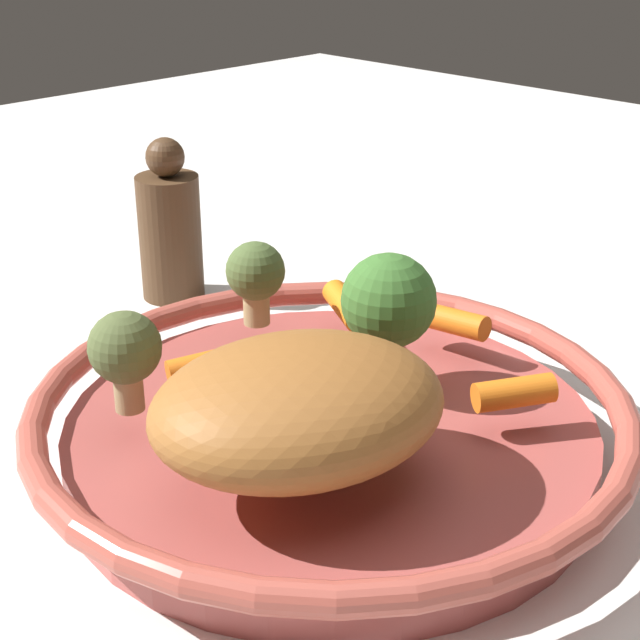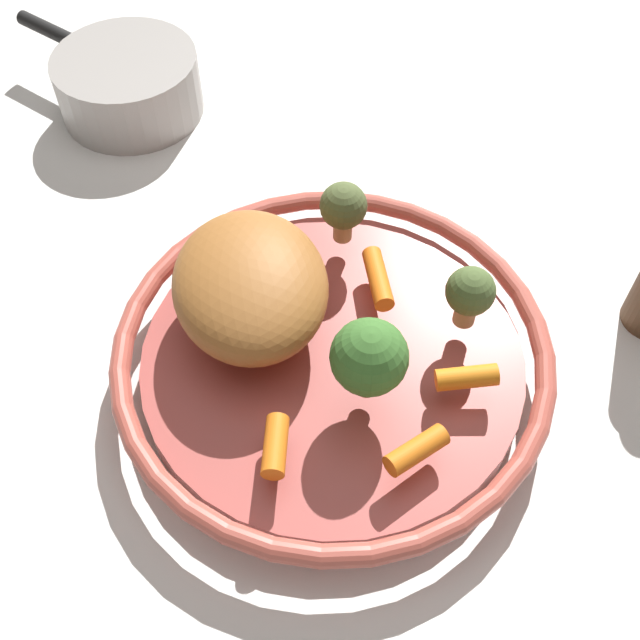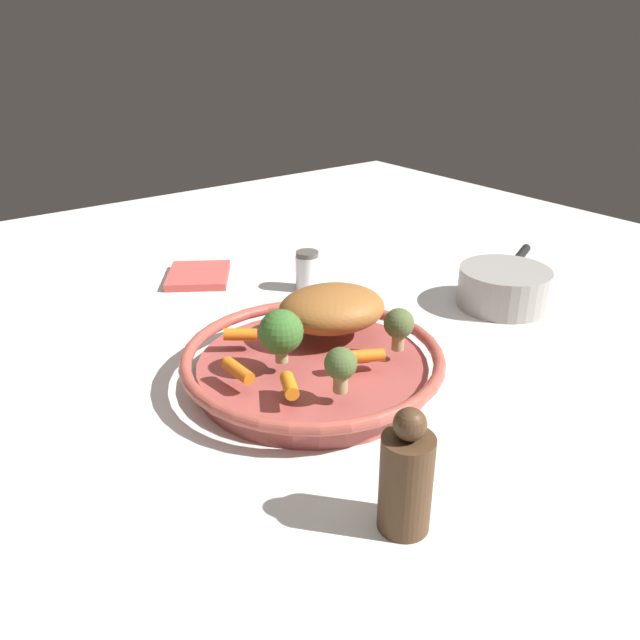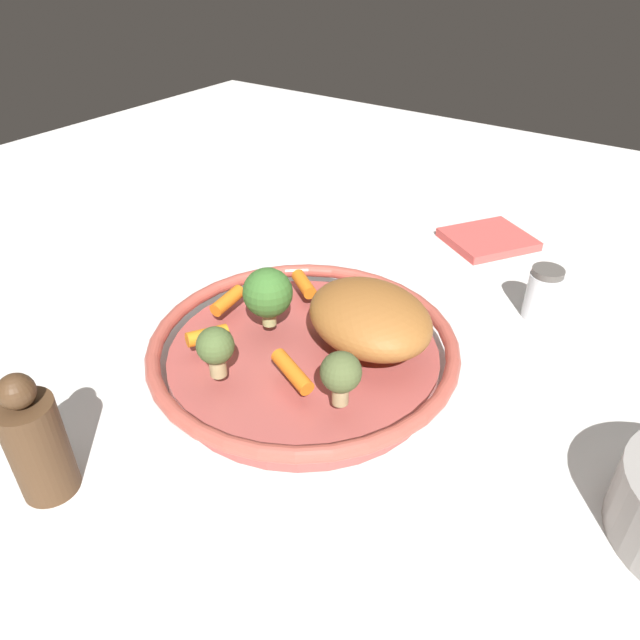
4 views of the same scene
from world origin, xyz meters
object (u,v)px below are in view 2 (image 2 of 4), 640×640
object	(u,v)px
serving_bowl	(332,359)
broccoli_floret_edge	(366,359)
saucepan	(128,84)
baby_carrot_right	(411,453)
baby_carrot_back	(275,446)
baby_carrot_center	(378,278)
roast_chicken_piece	(250,284)
broccoli_floret_large	(470,293)
broccoli_floret_small	(343,208)
baby_carrot_near_rim	(467,377)

from	to	relation	value
serving_bowl	broccoli_floret_edge	bearing A→B (deg)	-93.12
serving_bowl	saucepan	world-z (taller)	saucepan
baby_carrot_right	baby_carrot_back	bearing A→B (deg)	146.05
baby_carrot_back	broccoli_floret_edge	world-z (taller)	broccoli_floret_edge
baby_carrot_center	broccoli_floret_edge	size ratio (longest dim) A/B	0.85
baby_carrot_center	roast_chicken_piece	bearing A→B (deg)	163.06
broccoli_floret_large	saucepan	xyz separation A→B (m)	(-0.11, 0.45, -0.05)
broccoli_floret_small	broccoli_floret_large	bearing A→B (deg)	-74.09
baby_carrot_near_rim	baby_carrot_right	distance (m)	0.08
broccoli_floret_edge	broccoli_floret_large	size ratio (longest dim) A/B	1.25
baby_carrot_near_rim	broccoli_floret_edge	world-z (taller)	broccoli_floret_edge
baby_carrot_near_rim	baby_carrot_center	distance (m)	0.12
roast_chicken_piece	baby_carrot_back	distance (m)	0.13
serving_bowl	broccoli_floret_edge	world-z (taller)	broccoli_floret_edge
broccoli_floret_large	broccoli_floret_small	bearing A→B (deg)	105.91
baby_carrot_near_rim	baby_carrot_right	bearing A→B (deg)	-157.00
baby_carrot_center	broccoli_floret_large	xyz separation A→B (m)	(0.04, -0.07, 0.03)
baby_carrot_near_rim	roast_chicken_piece	bearing A→B (deg)	125.81
baby_carrot_near_rim	saucepan	bearing A→B (deg)	98.70
broccoli_floret_edge	baby_carrot_back	bearing A→B (deg)	-171.98
broccoli_floret_small	saucepan	xyz separation A→B (m)	(-0.08, 0.32, -0.05)
saucepan	serving_bowl	bearing A→B (deg)	-88.76
baby_carrot_center	baby_carrot_right	world-z (taller)	same
baby_carrot_right	baby_carrot_center	bearing A→B (deg)	65.08
baby_carrot_center	broccoli_floret_small	xyz separation A→B (m)	(0.00, 0.06, 0.03)
roast_chicken_piece	baby_carrot_near_rim	size ratio (longest dim) A/B	3.28
saucepan	broccoli_floret_edge	bearing A→B (deg)	-89.22
baby_carrot_near_rim	broccoli_floret_edge	xyz separation A→B (m)	(-0.07, 0.03, 0.03)
serving_bowl	broccoli_floret_large	size ratio (longest dim) A/B	6.22
baby_carrot_near_rim	serving_bowl	bearing A→B (deg)	128.79
roast_chicken_piece	broccoli_floret_edge	bearing A→B (deg)	-72.30
baby_carrot_center	broccoli_floret_small	bearing A→B (deg)	87.12
baby_carrot_right	broccoli_floret_large	size ratio (longest dim) A/B	0.85
roast_chicken_piece	broccoli_floret_large	world-z (taller)	roast_chicken_piece
serving_bowl	baby_carrot_near_rim	xyz separation A→B (m)	(0.07, -0.08, 0.03)
broccoli_floret_edge	serving_bowl	bearing A→B (deg)	86.88
baby_carrot_back	broccoli_floret_edge	distance (m)	0.09
serving_bowl	baby_carrot_center	distance (m)	0.08
serving_bowl	baby_carrot_near_rim	bearing A→B (deg)	-51.21
broccoli_floret_edge	broccoli_floret_large	distance (m)	0.11
baby_carrot_right	broccoli_floret_edge	world-z (taller)	broccoli_floret_edge
baby_carrot_right	broccoli_floret_small	bearing A→B (deg)	71.10
roast_chicken_piece	baby_carrot_near_rim	world-z (taller)	roast_chicken_piece
roast_chicken_piece	broccoli_floret_small	xyz separation A→B (m)	(0.10, 0.03, 0.01)
baby_carrot_right	saucepan	xyz separation A→B (m)	(-0.00, 0.53, -0.02)
roast_chicken_piece	broccoli_floret_large	size ratio (longest dim) A/B	2.68
baby_carrot_right	broccoli_floret_small	xyz separation A→B (m)	(0.07, 0.21, 0.03)
serving_bowl	baby_carrot_right	bearing A→B (deg)	-92.47
broccoli_floret_large	saucepan	world-z (taller)	broccoli_floret_large
broccoli_floret_edge	baby_carrot_near_rim	bearing A→B (deg)	-26.18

